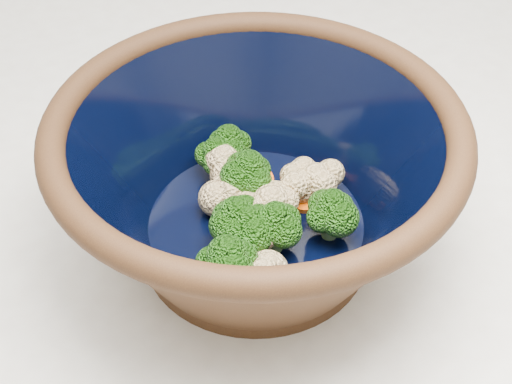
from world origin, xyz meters
TOP-DOWN VIEW (x-y plane):
  - mixing_bowl at (-0.08, -0.06)m, footprint 0.36×0.36m
  - vegetable_pile at (-0.08, -0.06)m, footprint 0.15×0.16m

SIDE VIEW (x-z plane):
  - vegetable_pile at x=-0.08m, z-range 0.93..0.98m
  - mixing_bowl at x=-0.08m, z-range 0.91..1.04m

